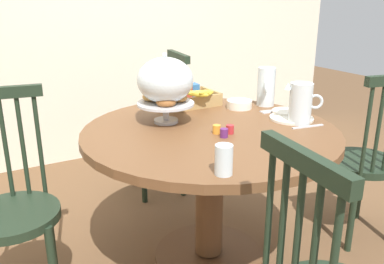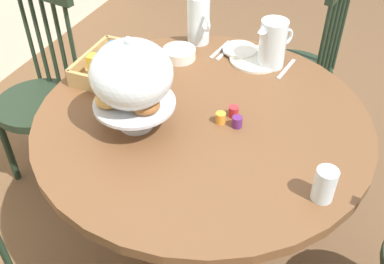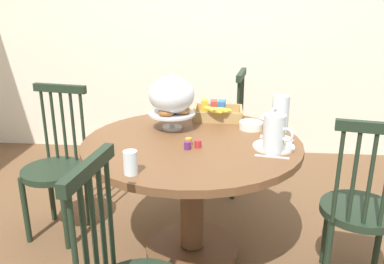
% 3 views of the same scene
% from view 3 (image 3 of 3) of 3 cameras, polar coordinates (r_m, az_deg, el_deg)
% --- Properties ---
extents(ground_plane, '(10.00, 10.00, 0.00)m').
position_cam_3_polar(ground_plane, '(2.54, 1.79, -17.36)').
color(ground_plane, brown).
extents(wall_back, '(4.80, 0.06, 2.60)m').
position_cam_3_polar(wall_back, '(3.89, 3.69, 15.80)').
color(wall_back, silver).
rests_on(wall_back, ground_plane).
extents(dining_table, '(1.21, 1.21, 0.74)m').
position_cam_3_polar(dining_table, '(2.30, 0.00, -6.16)').
color(dining_table, brown).
rests_on(dining_table, ground_plane).
extents(windsor_chair_near_window, '(0.41, 0.41, 0.97)m').
position_cam_3_polar(windsor_chair_near_window, '(2.71, -18.82, -5.03)').
color(windsor_chair_near_window, '#1E2D1E').
rests_on(windsor_chair_near_window, ground_plane).
extents(windsor_chair_facing_door, '(0.41, 0.41, 0.97)m').
position_cam_3_polar(windsor_chair_facing_door, '(2.25, 22.85, -10.51)').
color(windsor_chair_facing_door, '#1E2D1E').
rests_on(windsor_chair_facing_door, ground_plane).
extents(windsor_chair_far_side, '(0.40, 0.40, 0.97)m').
position_cam_3_polar(windsor_chair_far_side, '(3.15, 4.25, -0.69)').
color(windsor_chair_far_side, '#1E2D1E').
rests_on(windsor_chair_far_side, ground_plane).
extents(pastry_stand_with_dome, '(0.28, 0.28, 0.34)m').
position_cam_3_polar(pastry_stand_with_dome, '(2.36, -2.93, 5.02)').
color(pastry_stand_with_dome, silver).
rests_on(pastry_stand_with_dome, dining_table).
extents(orange_juice_pitcher, '(0.14, 0.15, 0.22)m').
position_cam_3_polar(orange_juice_pitcher, '(2.41, 12.46, 2.38)').
color(orange_juice_pitcher, silver).
rests_on(orange_juice_pitcher, dining_table).
extents(milk_pitcher, '(0.17, 0.13, 0.20)m').
position_cam_3_polar(milk_pitcher, '(2.07, 11.59, -0.50)').
color(milk_pitcher, silver).
rests_on(milk_pitcher, dining_table).
extents(cereal_basket, '(0.32, 0.30, 0.12)m').
position_cam_3_polar(cereal_basket, '(2.60, 3.50, 2.81)').
color(cereal_basket, tan).
rests_on(cereal_basket, dining_table).
extents(china_plate_large, '(0.22, 0.22, 0.01)m').
position_cam_3_polar(china_plate_large, '(2.16, 11.56, -2.05)').
color(china_plate_large, white).
rests_on(china_plate_large, dining_table).
extents(china_plate_small, '(0.15, 0.15, 0.01)m').
position_cam_3_polar(china_plate_small, '(2.23, 12.32, -1.07)').
color(china_plate_small, white).
rests_on(china_plate_small, china_plate_large).
extents(cereal_bowl, '(0.14, 0.14, 0.04)m').
position_cam_3_polar(cereal_bowl, '(2.43, 8.40, 0.94)').
color(cereal_bowl, white).
rests_on(cereal_bowl, dining_table).
extents(drinking_glass, '(0.06, 0.06, 0.11)m').
position_cam_3_polar(drinking_glass, '(1.81, -8.75, -4.34)').
color(drinking_glass, silver).
rests_on(drinking_glass, dining_table).
extents(jam_jar_strawberry, '(0.04, 0.04, 0.04)m').
position_cam_3_polar(jam_jar_strawberry, '(2.11, 0.84, -1.70)').
color(jam_jar_strawberry, '#B7282D').
rests_on(jam_jar_strawberry, dining_table).
extents(jam_jar_apricot, '(0.04, 0.04, 0.04)m').
position_cam_3_polar(jam_jar_apricot, '(2.15, -0.50, -1.37)').
color(jam_jar_apricot, orange).
rests_on(jam_jar_apricot, dining_table).
extents(jam_jar_grape, '(0.04, 0.04, 0.04)m').
position_cam_3_polar(jam_jar_grape, '(2.09, -0.66, -1.94)').
color(jam_jar_grape, '#5B2366').
rests_on(jam_jar_grape, dining_table).
extents(table_knife, '(0.17, 0.04, 0.01)m').
position_cam_3_polar(table_knife, '(2.29, 11.76, -0.91)').
color(table_knife, silver).
rests_on(table_knife, dining_table).
extents(dinner_fork, '(0.17, 0.04, 0.01)m').
position_cam_3_polar(dinner_fork, '(2.32, 11.80, -0.67)').
color(dinner_fork, silver).
rests_on(dinner_fork, dining_table).
extents(soup_spoon, '(0.17, 0.04, 0.01)m').
position_cam_3_polar(soup_spoon, '(2.03, 11.32, -3.50)').
color(soup_spoon, silver).
rests_on(soup_spoon, dining_table).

